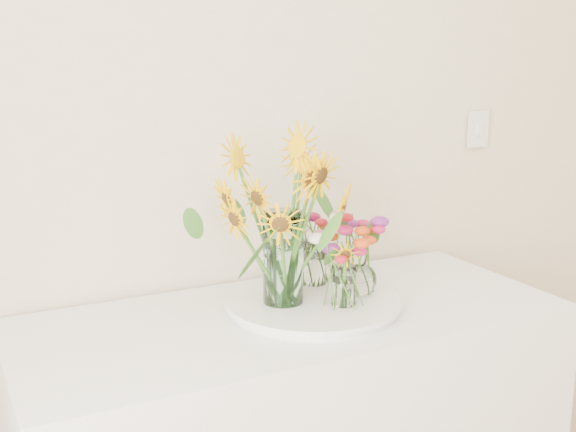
# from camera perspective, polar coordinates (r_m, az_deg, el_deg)

# --- Properties ---
(tray) EXTENTS (0.43, 0.43, 0.02)m
(tray) POSITION_cam_1_polar(r_m,az_deg,el_deg) (1.88, 1.98, -7.07)
(tray) COLOR white
(tray) RESTS_ON counter
(mason_jar) EXTENTS (0.14, 0.14, 0.24)m
(mason_jar) POSITION_cam_1_polar(r_m,az_deg,el_deg) (1.81, -0.39, -3.37)
(mason_jar) COLOR #B5F0E2
(mason_jar) RESTS_ON tray
(sunflower_bouquet) EXTENTS (0.86, 0.86, 0.45)m
(sunflower_bouquet) POSITION_cam_1_polar(r_m,az_deg,el_deg) (1.79, -0.39, -0.13)
(sunflower_bouquet) COLOR #ECB104
(sunflower_bouquet) RESTS_ON tray
(small_vase_a) EXTENTS (0.08, 0.08, 0.11)m
(small_vase_a) POSITION_cam_1_polar(r_m,az_deg,el_deg) (1.82, 4.42, -5.59)
(small_vase_a) COLOR white
(small_vase_a) RESTS_ON tray
(wildflower_posy_a) EXTENTS (0.20, 0.20, 0.20)m
(wildflower_posy_a) POSITION_cam_1_polar(r_m,az_deg,el_deg) (1.81, 4.44, -4.24)
(wildflower_posy_a) COLOR #D54312
(wildflower_posy_a) RESTS_ON tray
(small_vase_b) EXTENTS (0.10, 0.10, 0.14)m
(small_vase_b) POSITION_cam_1_polar(r_m,az_deg,el_deg) (1.91, 5.56, -4.14)
(small_vase_b) COLOR white
(small_vase_b) RESTS_ON tray
(wildflower_posy_b) EXTENTS (0.20, 0.20, 0.23)m
(wildflower_posy_b) POSITION_cam_1_polar(r_m,az_deg,el_deg) (1.89, 5.59, -2.84)
(wildflower_posy_b) COLOR #D54312
(wildflower_posy_b) RESTS_ON tray
(small_vase_c) EXTENTS (0.09, 0.09, 0.12)m
(small_vase_c) POSITION_cam_1_polar(r_m,az_deg,el_deg) (1.98, 2.06, -3.73)
(small_vase_c) COLOR white
(small_vase_c) RESTS_ON tray
(wildflower_posy_c) EXTENTS (0.17, 0.17, 0.21)m
(wildflower_posy_c) POSITION_cam_1_polar(r_m,az_deg,el_deg) (1.97, 2.07, -2.47)
(wildflower_posy_c) COLOR #D54312
(wildflower_posy_c) RESTS_ON tray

